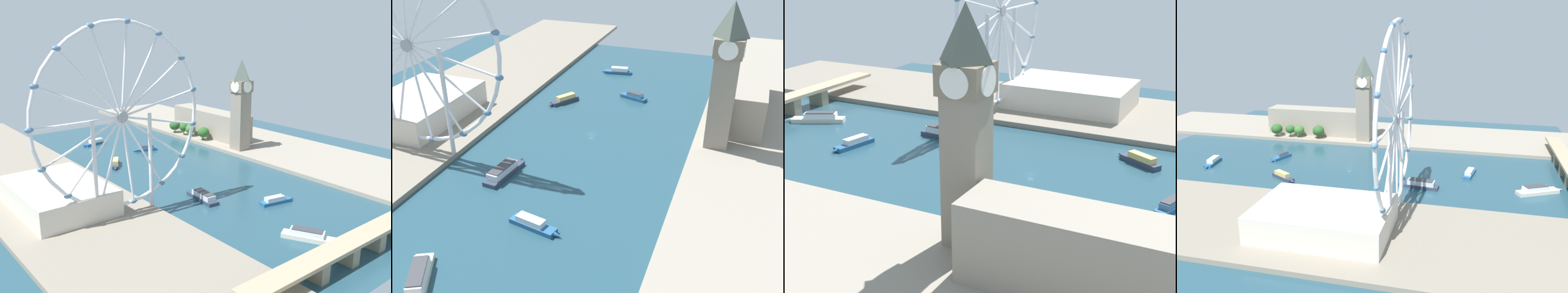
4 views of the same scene
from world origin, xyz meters
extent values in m
plane|color=#234756|center=(0.00, 0.00, 0.00)|extent=(383.13, 383.13, 0.00)
cube|color=gray|center=(-106.57, 0.00, 1.50)|extent=(90.00, 520.00, 3.00)
cube|color=gray|center=(106.57, 0.00, 1.50)|extent=(90.00, 520.00, 3.00)
cube|color=gray|center=(-74.57, -6.80, 29.52)|extent=(13.14, 13.14, 53.04)
cube|color=#776B57|center=(-74.57, -6.80, 61.07)|extent=(15.24, 15.24, 10.06)
pyramid|color=#4C564C|center=(-74.57, -6.80, 75.48)|extent=(13.80, 13.80, 18.76)
cylinder|color=white|center=(-74.57, 1.08, 61.07)|extent=(9.99, 0.50, 9.99)
cylinder|color=white|center=(-74.57, -14.69, 61.07)|extent=(9.99, 0.50, 9.99)
cylinder|color=white|center=(-66.68, -6.80, 61.07)|extent=(0.50, 9.99, 9.99)
cylinder|color=white|center=(-82.45, -6.80, 61.07)|extent=(0.50, 9.99, 9.99)
cube|color=gray|center=(-88.26, -63.04, 16.15)|extent=(22.00, 96.48, 26.30)
cylinder|color=#513823|center=(-69.83, -74.04, 4.56)|extent=(0.80, 0.80, 3.12)
ellipsoid|color=#386B2D|center=(-69.83, -74.04, 10.26)|extent=(10.35, 10.35, 9.32)
cylinder|color=#513823|center=(-70.00, -55.14, 4.67)|extent=(0.80, 0.80, 3.33)
ellipsoid|color=#386B2D|center=(-70.00, -55.14, 9.50)|extent=(7.92, 7.92, 7.12)
cylinder|color=#513823|center=(-69.72, -53.14, 4.67)|extent=(0.80, 0.80, 3.35)
ellipsoid|color=#285623|center=(-69.72, -53.14, 10.92)|extent=(11.42, 11.42, 10.28)
torus|color=silver|center=(81.72, 53.92, 63.04)|extent=(109.71, 2.20, 109.71)
cylinder|color=#99999E|center=(81.72, 53.92, 63.04)|extent=(6.45, 3.00, 6.45)
cylinder|color=silver|center=(108.60, 53.92, 63.04)|extent=(53.75, 1.32, 1.32)
cylinder|color=silver|center=(55.43, 53.92, 68.63)|extent=(52.85, 1.32, 12.47)
cylinder|color=silver|center=(55.43, 53.92, 57.46)|extent=(52.85, 1.32, 12.47)
cylinder|color=silver|center=(59.97, 53.92, 47.25)|extent=(44.26, 1.32, 32.66)
cylinder|color=silver|center=(68.28, 53.92, 39.77)|extent=(28.02, 1.32, 47.21)
cylinder|color=silver|center=(78.91, 53.92, 36.31)|extent=(6.93, 1.32, 53.60)
cylinder|color=silver|center=(90.02, 53.92, 37.48)|extent=(17.86, 1.32, 51.53)
cylinder|color=silver|center=(99.70, 53.92, 43.07)|extent=(36.95, 1.32, 40.83)
cylinder|color=silver|center=(106.27, 53.92, 52.11)|extent=(49.64, 1.32, 23.07)
ellipsoid|color=teal|center=(135.47, 53.92, 63.04)|extent=(4.80, 3.20, 3.20)
ellipsoid|color=teal|center=(29.14, 53.92, 51.87)|extent=(4.80, 3.20, 3.20)
ellipsoid|color=teal|center=(38.23, 53.92, 31.45)|extent=(4.80, 3.20, 3.20)
ellipsoid|color=teal|center=(54.84, 53.92, 16.49)|extent=(4.80, 3.20, 3.20)
ellipsoid|color=teal|center=(76.10, 53.92, 9.58)|extent=(4.80, 3.20, 3.20)
ellipsoid|color=teal|center=(98.33, 53.92, 11.92)|extent=(4.80, 3.20, 3.20)
ellipsoid|color=teal|center=(117.69, 53.92, 23.10)|extent=(4.80, 3.20, 3.20)
ellipsoid|color=teal|center=(130.83, 53.92, 41.18)|extent=(4.80, 3.20, 3.20)
cylinder|color=silver|center=(100.53, 53.92, 33.02)|extent=(2.40, 2.40, 60.04)
cylinder|color=silver|center=(62.90, 53.92, 33.02)|extent=(2.40, 2.40, 60.04)
cube|color=beige|center=(109.81, 18.68, 10.79)|extent=(50.99, 74.75, 15.58)
cube|color=gray|center=(24.63, 170.08, 4.81)|extent=(6.00, 11.07, 9.63)
cube|color=gray|center=(49.25, 170.08, 4.81)|extent=(6.00, 11.07, 9.63)
cube|color=#235684|center=(-6.83, 96.56, 1.15)|extent=(23.59, 10.12, 2.30)
cone|color=#235684|center=(-19.89, 99.17, 1.15)|extent=(4.49, 3.06, 2.30)
cube|color=silver|center=(-5.71, 96.34, 3.65)|extent=(14.32, 7.40, 2.70)
cube|color=#235684|center=(-9.86, -64.97, 1.18)|extent=(20.51, 11.34, 2.36)
cube|color=teal|center=(-10.80, -64.65, 3.51)|extent=(12.81, 8.03, 2.29)
cube|color=#38383D|center=(-10.80, -64.65, 4.90)|extent=(11.61, 7.45, 0.49)
cube|color=#2D384C|center=(35.05, -42.18, 1.27)|extent=(15.48, 21.56, 2.54)
cone|color=#2D384C|center=(41.41, -31.18, 1.27)|extent=(4.17, 4.68, 2.54)
cube|color=#DBB766|center=(34.50, -43.13, 4.00)|extent=(11.02, 14.68, 2.92)
cube|color=beige|center=(18.64, 143.40, 1.27)|extent=(20.44, 30.58, 2.55)
cone|color=beige|center=(10.52, 159.25, 1.27)|extent=(4.79, 6.07, 2.55)
cube|color=white|center=(19.34, 142.04, 4.07)|extent=(13.86, 19.25, 3.05)
cube|color=#38383D|center=(19.34, 142.04, 5.85)|extent=(12.76, 17.47, 0.51)
cube|color=#2D384C|center=(27.02, 61.27, 1.19)|extent=(10.65, 28.63, 2.39)
cone|color=#2D384C|center=(25.34, 45.10, 1.19)|extent=(2.89, 5.25, 2.39)
cube|color=silver|center=(27.16, 62.66, 4.03)|extent=(8.52, 19.90, 3.30)
cube|color=#38383D|center=(27.16, 62.66, 5.93)|extent=(8.01, 17.95, 0.50)
camera|label=1|loc=(209.99, 279.91, 115.61)|focal=41.61mm
camera|label=2|loc=(-87.34, 246.96, 131.07)|focal=43.36mm
camera|label=3|loc=(-234.60, -93.41, 102.70)|focal=53.99mm
camera|label=4|loc=(306.35, 94.85, 116.04)|focal=38.02mm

